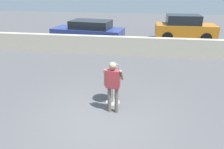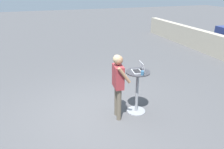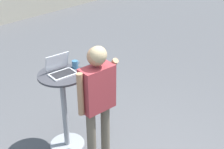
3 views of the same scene
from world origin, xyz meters
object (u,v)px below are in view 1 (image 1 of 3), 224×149
laptop (113,69)px  standing_person (113,81)px  coffee_mug (120,70)px  parked_car_further_down (89,31)px  cafe_table (113,85)px  parked_car_near_street (185,28)px

laptop → standing_person: standing_person is taller
coffee_mug → standing_person: 0.57m
laptop → parked_car_further_down: (-2.75, 7.68, -0.41)m
cafe_table → parked_car_near_street: bearing=69.1°
coffee_mug → parked_car_near_street: 9.77m
parked_car_further_down → coffee_mug: bearing=-68.9°
cafe_table → parked_car_near_street: parked_car_near_street is taller
laptop → parked_car_near_street: 9.83m
standing_person → parked_car_further_down: (-2.82, 8.23, -0.26)m
standing_person → parked_car_near_street: parked_car_near_street is taller
parked_car_near_street → parked_car_further_down: size_ratio=0.83×
laptop → standing_person: size_ratio=0.22×
cafe_table → parked_car_further_down: (-2.74, 7.69, 0.11)m
laptop → coffee_mug: bearing=-3.8°
standing_person → parked_car_near_street: 10.32m
laptop → standing_person: (0.07, -0.55, -0.15)m
cafe_table → parked_car_further_down: bearing=109.6°
standing_person → parked_car_near_street: bearing=70.6°
cafe_table → standing_person: bearing=-81.4°
parked_car_further_down → cafe_table: bearing=-70.4°
coffee_mug → standing_person: (-0.14, -0.54, -0.14)m
cafe_table → parked_car_further_down: size_ratio=0.23×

